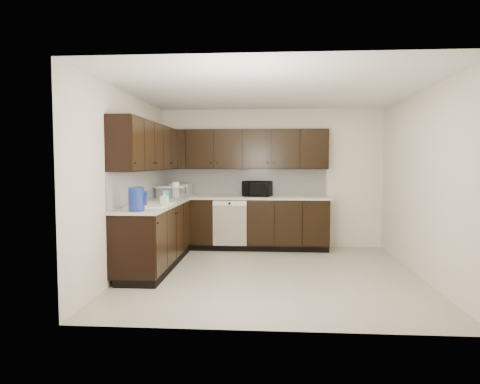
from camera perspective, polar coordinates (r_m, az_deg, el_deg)
name	(u,v)px	position (r m, az deg, el deg)	size (l,w,h in m)	color
floor	(271,274)	(6.02, 4.10, -10.86)	(4.00, 4.00, 0.00)	#ADA48F
ceiling	(272,90)	(5.89, 4.23, 13.35)	(4.00, 4.00, 0.00)	white
wall_back	(271,178)	(7.82, 4.13, 1.85)	(4.00, 0.02, 2.50)	beige
wall_left	(127,183)	(6.15, -14.81, 1.15)	(0.02, 4.00, 2.50)	beige
wall_right	(422,184)	(6.16, 23.11, 0.97)	(0.02, 4.00, 2.50)	beige
wall_front	(272,195)	(3.83, 4.24, -0.38)	(4.00, 0.02, 2.50)	beige
lower_cabinets	(209,231)	(7.09, -4.09, -5.17)	(3.00, 2.80, 0.90)	black
countertop	(209,200)	(7.02, -4.13, -1.09)	(3.03, 2.83, 0.04)	#BDB3A5
backsplash	(199,184)	(7.24, -5.55, 1.12)	(3.00, 2.80, 0.48)	silver
upper_cabinets	(204,148)	(7.11, -4.81, 5.83)	(3.00, 2.80, 0.70)	black
dishwasher	(230,220)	(7.32, -1.39, -3.81)	(0.58, 0.04, 0.78)	#F1E2C5
sink	(150,210)	(6.07, -11.94, -2.33)	(0.54, 0.82, 0.42)	#F1E2C5
microwave	(257,189)	(7.53, 2.31, 0.44)	(0.48, 0.33, 0.27)	black
soap_bottle_a	(164,198)	(6.02, -10.07, -0.84)	(0.09, 0.09, 0.20)	gray
soap_bottle_b	(139,198)	(5.96, -13.33, -0.84)	(0.08, 0.09, 0.22)	gray
toaster_oven	(181,190)	(7.71, -7.89, 0.32)	(0.36, 0.26, 0.22)	silver
storage_bin	(171,192)	(7.38, -9.16, -0.01)	(0.47, 0.35, 0.18)	silver
blue_pitcher	(136,199)	(5.39, -13.64, -0.96)	(0.20, 0.20, 0.29)	navy
teal_tumbler	(166,197)	(6.36, -9.83, -0.63)	(0.09, 0.09, 0.19)	#0E9A9B
paper_towel_roll	(176,190)	(7.34, -8.58, 0.28)	(0.12, 0.12, 0.26)	white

